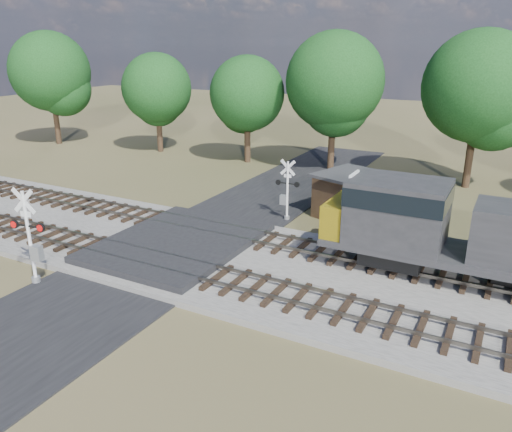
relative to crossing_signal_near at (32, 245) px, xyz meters
The scene contains 10 objects.
ground 6.89m from the crossing_signal_near, 59.71° to the left, with size 160.00×160.00×0.00m, color #414524.
ballast_bed 14.83m from the crossing_signal_near, 25.01° to the left, with size 140.00×10.00×0.30m, color gray.
road 6.88m from the crossing_signal_near, 59.71° to the left, with size 7.00×60.00×0.08m, color black.
crossing_panel 7.24m from the crossing_signal_near, 61.76° to the left, with size 7.00×9.00×0.62m, color #262628.
track_near 7.61m from the crossing_signal_near, 29.95° to the left, with size 140.00×2.60×0.33m.
track_far 10.96m from the crossing_signal_near, 53.46° to the left, with size 140.00×2.60×0.33m.
crossing_signal_near is the anchor object (origin of this frame).
crossing_signal_far 14.67m from the crossing_signal_near, 64.13° to the left, with size 1.55×0.34×3.85m.
equipment_shed 18.59m from the crossing_signal_near, 57.90° to the left, with size 5.18×5.18×2.79m.
treeline 28.17m from the crossing_signal_near, 70.24° to the left, with size 83.24×11.01×11.68m.
Camera 1 is at (15.17, -19.20, 10.48)m, focal length 35.00 mm.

